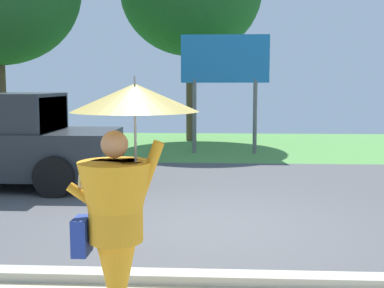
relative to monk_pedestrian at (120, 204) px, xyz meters
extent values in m
cube|color=#4C4C4F|center=(0.75, 5.14, -1.16)|extent=(40.00, 8.00, 0.10)
cube|color=#518F43|center=(0.75, 13.14, -1.16)|extent=(40.00, 8.00, 0.10)
cube|color=#B2AD9E|center=(0.75, 1.14, -1.06)|extent=(40.00, 0.24, 0.10)
cone|color=orange|center=(-0.04, 0.00, -0.38)|extent=(0.60, 0.60, 1.45)
cylinder|color=orange|center=(-0.04, 0.00, 0.02)|extent=(0.44, 0.44, 0.65)
sphere|color=tan|center=(-0.04, 0.00, 0.48)|extent=(0.22, 0.22, 0.22)
cylinder|color=orange|center=(0.24, 0.00, 0.29)|extent=(0.24, 0.09, 0.45)
cylinder|color=orange|center=(-0.30, 0.02, 0.05)|extent=(0.29, 0.08, 0.24)
cylinder|color=gray|center=(0.13, 0.00, 0.52)|extent=(0.02, 0.02, 0.75)
cone|color=gold|center=(0.13, 0.00, 0.85)|extent=(1.01, 1.01, 0.22)
cylinder|color=gray|center=(0.13, 0.00, 0.97)|extent=(0.02, 0.02, 0.10)
cube|color=beige|center=(-0.34, 0.05, 0.15)|extent=(0.02, 0.11, 0.16)
cube|color=navy|center=(-0.31, -0.05, -0.26)|extent=(0.12, 0.24, 0.30)
cube|color=#23282D|center=(-3.42, 6.03, 0.32)|extent=(1.80, 1.84, 0.90)
cube|color=#2D3842|center=(-2.57, 6.03, 0.32)|extent=(0.10, 1.70, 0.77)
cylinder|color=black|center=(-2.22, 7.03, -0.73)|extent=(0.76, 0.28, 0.76)
cylinder|color=black|center=(-2.22, 5.03, -0.73)|extent=(0.76, 0.28, 0.76)
cylinder|color=slate|center=(0.05, 11.09, -0.01)|extent=(0.12, 0.12, 2.20)
cylinder|color=slate|center=(1.85, 11.09, -0.01)|extent=(0.12, 0.12, 2.20)
cube|color=#1E72B2|center=(0.95, 11.09, 1.69)|extent=(2.60, 0.10, 1.40)
cylinder|color=brown|center=(-0.25, 14.57, 0.77)|extent=(0.36, 0.36, 3.75)
cylinder|color=brown|center=(-5.73, 10.79, 0.53)|extent=(0.36, 0.36, 3.28)
camera|label=1|loc=(0.79, -3.93, 0.96)|focal=47.17mm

